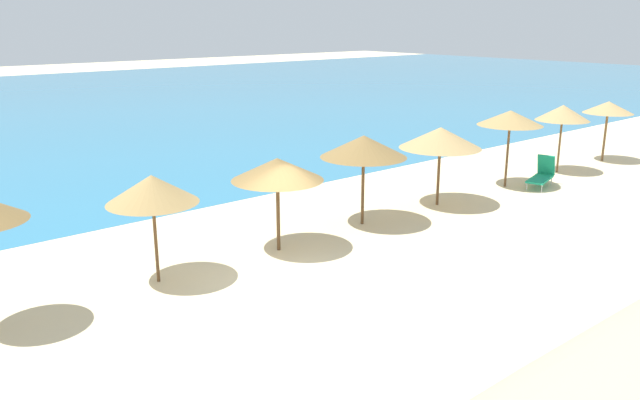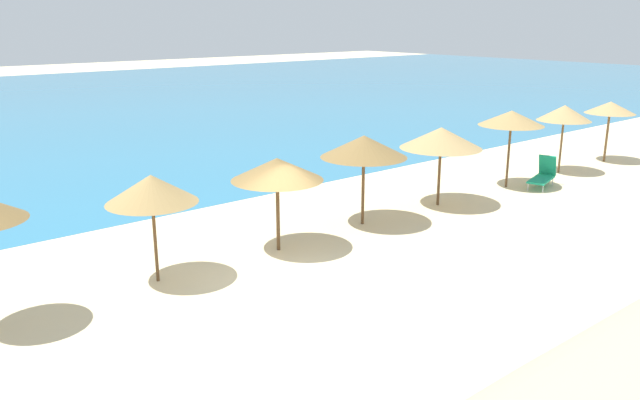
# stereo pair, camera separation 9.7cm
# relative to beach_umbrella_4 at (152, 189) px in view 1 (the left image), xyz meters

# --- Properties ---
(ground_plane) EXTENTS (160.00, 160.00, 0.00)m
(ground_plane) POSITION_rel_beach_umbrella_4_xyz_m (2.66, -1.69, -2.27)
(ground_plane) COLOR beige
(beach_umbrella_4) EXTENTS (2.12, 2.12, 2.60)m
(beach_umbrella_4) POSITION_rel_beach_umbrella_4_xyz_m (0.00, 0.00, 0.00)
(beach_umbrella_4) COLOR brown
(beach_umbrella_4) RESTS_ON ground_plane
(beach_umbrella_5) EXTENTS (2.44, 2.44, 2.53)m
(beach_umbrella_5) POSITION_rel_beach_umbrella_4_xyz_m (3.48, -0.11, -0.04)
(beach_umbrella_5) COLOR brown
(beach_umbrella_5) RESTS_ON ground_plane
(beach_umbrella_6) EXTENTS (2.58, 2.58, 2.72)m
(beach_umbrella_6) POSITION_rel_beach_umbrella_4_xyz_m (6.80, 0.08, 0.12)
(beach_umbrella_6) COLOR brown
(beach_umbrella_6) RESTS_ON ground_plane
(beach_umbrella_7) EXTENTS (2.69, 2.69, 2.62)m
(beach_umbrella_7) POSITION_rel_beach_umbrella_4_xyz_m (10.16, -0.05, 0.01)
(beach_umbrella_7) COLOR brown
(beach_umbrella_7) RESTS_ON ground_plane
(beach_umbrella_8) EXTENTS (2.35, 2.35, 2.83)m
(beach_umbrella_8) POSITION_rel_beach_umbrella_4_xyz_m (13.98, -0.11, 0.29)
(beach_umbrella_8) COLOR brown
(beach_umbrella_8) RESTS_ON ground_plane
(beach_umbrella_9) EXTENTS (2.11, 2.11, 2.73)m
(beach_umbrella_9) POSITION_rel_beach_umbrella_4_xyz_m (17.59, -0.12, 0.15)
(beach_umbrella_9) COLOR brown
(beach_umbrella_9) RESTS_ON ground_plane
(beach_umbrella_10) EXTENTS (2.08, 2.08, 2.61)m
(beach_umbrella_10) POSITION_rel_beach_umbrella_4_xyz_m (21.05, -0.27, 0.08)
(beach_umbrella_10) COLOR brown
(beach_umbrella_10) RESTS_ON ground_plane
(lounge_chair_2) EXTENTS (1.78, 1.07, 1.11)m
(lounge_chair_2) POSITION_rel_beach_umbrella_4_xyz_m (15.05, -0.94, -1.83)
(lounge_chair_2) COLOR #199972
(lounge_chair_2) RESTS_ON ground_plane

